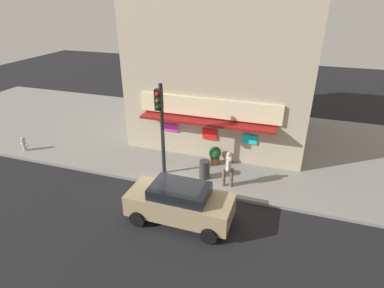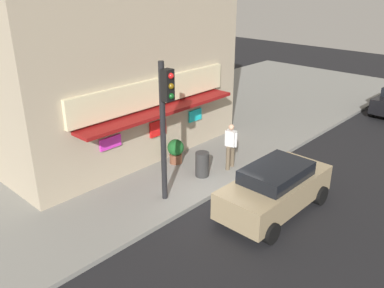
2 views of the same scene
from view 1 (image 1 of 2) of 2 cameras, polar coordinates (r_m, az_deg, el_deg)
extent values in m
plane|color=black|center=(14.69, -2.28, -8.40)|extent=(62.92, 62.92, 0.00)
cube|color=gray|center=(19.41, 3.58, 0.86)|extent=(41.94, 11.44, 0.15)
cube|color=tan|center=(19.02, 6.21, 14.35)|extent=(9.74, 7.33, 8.73)
cube|color=beige|center=(15.89, 2.98, 6.63)|extent=(7.40, 0.16, 0.99)
cube|color=maroon|center=(15.80, 2.59, 4.04)|extent=(7.01, 0.90, 0.12)
cube|color=#E533CC|center=(17.03, -3.95, 3.04)|extent=(0.87, 0.08, 0.42)
cube|color=red|center=(16.41, 3.27, 1.84)|extent=(0.79, 0.08, 0.60)
cube|color=#19D8E5|center=(16.05, 10.54, 0.86)|extent=(0.72, 0.08, 0.48)
cylinder|color=black|center=(14.73, -5.43, 2.40)|extent=(0.18, 0.18, 4.56)
cube|color=black|center=(13.96, -6.11, 8.05)|extent=(0.32, 0.28, 0.95)
sphere|color=red|center=(13.74, -6.42, 9.06)|extent=(0.18, 0.18, 0.18)
sphere|color=brown|center=(13.83, -6.36, 7.87)|extent=(0.18, 0.18, 0.18)
sphere|color=#0F4C19|center=(13.92, -6.30, 6.69)|extent=(0.18, 0.18, 0.18)
cylinder|color=#B2B2B7|center=(20.13, -28.35, -0.13)|extent=(0.24, 0.24, 0.69)
sphere|color=#B2B2B7|center=(19.97, -28.60, 0.93)|extent=(0.21, 0.21, 0.21)
cylinder|color=#B2B2B7|center=(20.24, -28.73, 0.02)|extent=(0.12, 0.10, 0.10)
cylinder|color=#B2B2B7|center=(19.99, -28.00, -0.12)|extent=(0.12, 0.10, 0.10)
cylinder|color=#2D2D2D|center=(15.07, 2.30, -4.67)|extent=(0.50, 0.50, 0.93)
cylinder|color=brown|center=(14.54, 7.24, -6.13)|extent=(0.18, 0.18, 0.92)
cylinder|color=brown|center=(14.55, 5.84, -6.03)|extent=(0.18, 0.18, 0.92)
cube|color=silver|center=(14.16, 6.70, -3.46)|extent=(0.30, 0.42, 0.60)
sphere|color=tan|center=(13.95, 6.79, -1.87)|extent=(0.22, 0.22, 0.22)
cylinder|color=silver|center=(14.36, 6.73, -3.15)|extent=(0.12, 0.12, 0.54)
cylinder|color=silver|center=(13.99, 6.65, -3.98)|extent=(0.12, 0.12, 0.54)
cylinder|color=brown|center=(16.44, 4.18, -3.04)|extent=(0.49, 0.49, 0.38)
sphere|color=#195623|center=(16.22, 4.23, -1.61)|extent=(0.65, 0.65, 0.65)
cube|color=#9E8966|center=(12.53, -2.21, -10.99)|extent=(4.17, 1.77, 0.86)
cube|color=black|center=(12.16, -2.26, -8.56)|extent=(2.26, 1.47, 0.43)
cylinder|color=black|center=(13.11, 5.27, -11.56)|extent=(0.64, 0.23, 0.64)
cylinder|color=black|center=(11.82, 3.14, -16.40)|extent=(0.64, 0.23, 0.64)
cylinder|color=black|center=(13.91, -6.57, -9.17)|extent=(0.64, 0.23, 0.64)
cylinder|color=black|center=(12.70, -9.92, -13.32)|extent=(0.64, 0.23, 0.64)
camera|label=2|loc=(14.06, -57.25, 9.24)|focal=37.87mm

